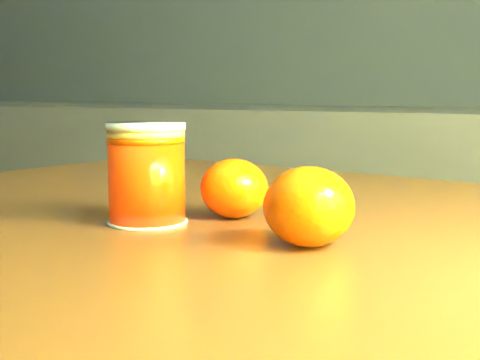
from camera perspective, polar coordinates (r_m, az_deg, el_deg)
The scene contains 5 objects.
kitchen_counter at distance 2.12m, azimuth -4.88°, elevation -5.96°, with size 3.15×0.60×0.90m, color #545358.
table at distance 0.67m, azimuth 2.65°, elevation -12.42°, with size 1.18×0.89×0.82m.
juice_glass at distance 0.62m, azimuth -7.97°, elevation 0.50°, with size 0.07×0.07×0.09m.
orange_front at distance 0.53m, azimuth 5.90°, elevation -2.26°, with size 0.07×0.07×0.06m, color #FD5B05.
orange_back at distance 0.65m, azimuth -0.49°, elevation -0.71°, with size 0.07×0.07×0.06m, color #FD5B05.
Camera 1 is at (1.19, -0.23, 0.95)m, focal length 50.00 mm.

